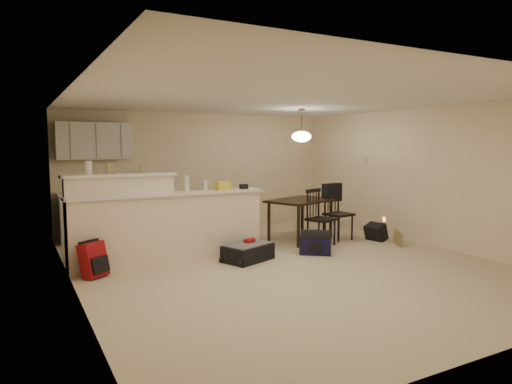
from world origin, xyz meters
TOP-DOWN VIEW (x-y plane):
  - room at (0.00, 0.00)m, footprint 7.00×7.02m
  - breakfast_bar at (-1.76, 0.98)m, footprint 3.08×0.58m
  - upper_cabinets at (-2.20, 3.32)m, footprint 1.40×0.34m
  - kitchen_counter at (-2.00, 3.19)m, footprint 1.80×0.60m
  - thermostat at (2.98, 1.55)m, footprint 0.02×0.12m
  - jar at (-2.64, 1.12)m, footprint 0.10×0.10m
  - cereal_box at (-2.34, 1.12)m, footprint 0.10×0.07m
  - small_box at (-1.84, 1.12)m, footprint 0.08×0.06m
  - bottle_a at (-1.22, 0.90)m, footprint 0.07×0.07m
  - bottle_b at (-0.91, 0.90)m, footprint 0.06×0.06m
  - bag_lump at (-0.61, 0.90)m, footprint 0.22×0.18m
  - pouch at (-0.22, 0.90)m, footprint 0.12×0.10m
  - dining_table at (1.20, 1.32)m, footprint 1.49×1.25m
  - pendant_lamp at (1.20, 1.32)m, footprint 0.36×0.36m
  - dining_chair_near at (1.27, 0.75)m, footprint 0.57×0.56m
  - dining_chair_far at (1.87, 1.00)m, footprint 0.53×0.51m
  - suitcase at (-0.40, 0.41)m, footprint 0.89×0.74m
  - red_backpack at (-2.70, 0.61)m, footprint 0.38×0.35m
  - navy_duffel at (0.79, 0.25)m, footprint 0.58×0.54m
  - black_daypack at (2.46, 0.61)m, footprint 0.32×0.40m
  - cardboard_sheet at (2.49, 0.07)m, footprint 0.15×0.34m

SIDE VIEW (x-z plane):
  - suitcase at x=-0.40m, z-range 0.00..0.26m
  - cardboard_sheet at x=2.49m, z-range 0.00..0.27m
  - navy_duffel at x=0.79m, z-range 0.00..0.28m
  - black_daypack at x=2.46m, z-range 0.00..0.31m
  - red_backpack at x=-2.70m, z-range 0.00..0.49m
  - kitchen_counter at x=-2.00m, z-range 0.00..0.90m
  - dining_chair_near at x=1.27m, z-range 0.00..1.02m
  - dining_chair_far at x=1.87m, z-range 0.00..1.06m
  - breakfast_bar at x=-1.76m, z-range -0.09..1.30m
  - dining_table at x=1.20m, z-range 0.30..1.09m
  - pouch at x=-0.22m, z-range 1.09..1.17m
  - bag_lump at x=-0.61m, z-range 1.09..1.23m
  - bottle_b at x=-0.91m, z-range 1.09..1.27m
  - bottle_a at x=-1.22m, z-range 1.09..1.35m
  - room at x=0.00m, z-range 0.00..2.50m
  - small_box at x=-1.84m, z-range 1.39..1.51m
  - cereal_box at x=-2.34m, z-range 1.39..1.55m
  - jar at x=-2.64m, z-range 1.39..1.59m
  - thermostat at x=2.98m, z-range 1.44..1.56m
  - upper_cabinets at x=-2.20m, z-range 1.55..2.25m
  - pendant_lamp at x=1.20m, z-range 1.68..2.30m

